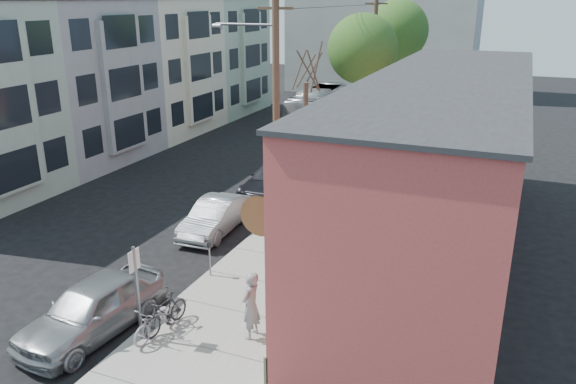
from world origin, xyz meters
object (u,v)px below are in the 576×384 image
at_px(sign_post, 137,285).
at_px(tree_leafy_far, 397,31).
at_px(parking_meter_far, 299,182).
at_px(bus, 317,107).
at_px(car_1, 215,217).
at_px(parked_bike_a, 166,312).
at_px(parking_meter_near, 209,253).
at_px(tree_bare, 305,146).
at_px(car_3, 315,152).
at_px(cyclist, 284,230).
at_px(patio_chair_a, 299,303).
at_px(parked_bike_b, 157,320).
at_px(car_0, 92,308).
at_px(patron_grey, 251,305).
at_px(utility_pole_near, 275,98).
at_px(patio_chair_b, 294,314).
at_px(car_2, 275,179).
at_px(patron_green, 300,251).
at_px(tree_leafy_mid, 363,49).

bearing_deg(sign_post, tree_leafy_far, 89.14).
distance_m(parking_meter_far, bus, 17.08).
bearing_deg(car_1, parked_bike_a, -74.32).
bearing_deg(bus, parking_meter_near, -81.98).
distance_m(parking_meter_near, parking_meter_far, 8.31).
bearing_deg(tree_bare, car_3, 106.16).
bearing_deg(car_3, cyclist, -71.10).
height_order(patio_chair_a, parked_bike_b, parked_bike_b).
bearing_deg(car_0, bus, 102.63).
xyz_separation_m(parking_meter_near, patron_grey, (2.89, -2.75, 0.16)).
bearing_deg(patio_chair_a, utility_pole_near, 129.65).
height_order(sign_post, bus, sign_post).
bearing_deg(parking_meter_far, sign_post, -89.53).
xyz_separation_m(patio_chair_b, car_0, (-5.27, -2.24, 0.22)).
distance_m(patio_chair_a, patron_grey, 1.82).
bearing_deg(parking_meter_near, car_3, 95.69).
height_order(patio_chair_b, bus, bus).
height_order(patio_chair_b, car_2, car_2).
bearing_deg(utility_pole_near, patio_chair_a, -61.01).
bearing_deg(car_2, patron_grey, -69.16).
relative_size(parking_meter_far, car_3, 0.25).
bearing_deg(parked_bike_b, tree_bare, 95.39).
height_order(parking_meter_near, tree_bare, tree_bare).
height_order(sign_post, utility_pole_near, utility_pole_near).
bearing_deg(parked_bike_b, parking_meter_near, 102.73).
distance_m(sign_post, car_3, 18.64).
xyz_separation_m(sign_post, car_1, (-1.93, 7.63, -1.14)).
xyz_separation_m(tree_bare, patron_green, (2.31, -6.58, -1.81)).
xyz_separation_m(sign_post, patron_green, (2.76, 5.06, -0.71)).
bearing_deg(patron_green, tree_leafy_far, -160.02).
relative_size(parking_meter_far, bus, 0.13).
distance_m(sign_post, tree_bare, 11.70).
xyz_separation_m(patio_chair_a, car_3, (-5.20, 15.78, 0.11)).
xyz_separation_m(patio_chair_b, car_3, (-5.27, 16.40, 0.11)).
relative_size(patron_green, parked_bike_b, 1.05).
height_order(utility_pole_near, tree_bare, utility_pole_near).
height_order(car_0, bus, bus).
bearing_deg(car_0, patio_chair_b, 28.83).
relative_size(tree_leafy_far, bus, 0.93).
xyz_separation_m(sign_post, patio_chair_a, (3.65, 2.76, -1.24)).
distance_m(patio_chair_a, bus, 27.32).
bearing_deg(bus, tree_leafy_far, 9.17).
bearing_deg(patio_chair_b, tree_bare, 122.78).
bearing_deg(tree_bare, parking_meter_far, 129.33).
bearing_deg(tree_leafy_far, tree_bare, -90.00).
bearing_deg(tree_bare, car_0, -99.67).
height_order(sign_post, patio_chair_b, sign_post).
distance_m(parking_meter_far, tree_bare, 2.13).
bearing_deg(tree_leafy_mid, utility_pole_near, -92.06).
height_order(parking_meter_far, patio_chair_a, parking_meter_far).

